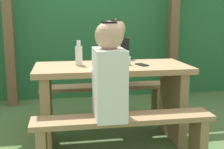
{
  "coord_description": "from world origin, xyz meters",
  "views": [
    {
      "loc": [
        -0.45,
        -2.67,
        1.19
      ],
      "look_at": [
        0.0,
        0.0,
        0.65
      ],
      "focal_mm": 47.97,
      "sensor_mm": 36.0,
      "label": 1
    }
  ],
  "objects_px": {
    "bottle_right": "(79,55)",
    "cell_phone": "(142,65)",
    "picnic_table": "(112,90)",
    "person_white_shirt": "(109,74)",
    "bottle_left": "(114,55)",
    "bench_far": "(104,95)",
    "person_black_coat": "(116,55)",
    "drinking_glass": "(127,60)",
    "bench_near": "(124,131)"
  },
  "relations": [
    {
      "from": "picnic_table",
      "to": "person_white_shirt",
      "type": "bearing_deg",
      "value": -101.87
    },
    {
      "from": "bottle_right",
      "to": "cell_phone",
      "type": "xyz_separation_m",
      "value": [
        0.57,
        -0.12,
        -0.09
      ]
    },
    {
      "from": "bench_far",
      "to": "person_black_coat",
      "type": "height_order",
      "value": "person_black_coat"
    },
    {
      "from": "bottle_left",
      "to": "cell_phone",
      "type": "xyz_separation_m",
      "value": [
        0.25,
        -0.07,
        -0.09
      ]
    },
    {
      "from": "bench_near",
      "to": "drinking_glass",
      "type": "distance_m",
      "value": 0.73
    },
    {
      "from": "picnic_table",
      "to": "bottle_left",
      "type": "xyz_separation_m",
      "value": [
        0.02,
        0.02,
        0.33
      ]
    },
    {
      "from": "bottle_right",
      "to": "bench_far",
      "type": "bearing_deg",
      "value": 57.36
    },
    {
      "from": "drinking_glass",
      "to": "cell_phone",
      "type": "height_order",
      "value": "drinking_glass"
    },
    {
      "from": "person_white_shirt",
      "to": "bottle_left",
      "type": "distance_m",
      "value": 0.57
    },
    {
      "from": "bench_far",
      "to": "person_black_coat",
      "type": "bearing_deg",
      "value": -1.43
    },
    {
      "from": "bench_near",
      "to": "person_black_coat",
      "type": "distance_m",
      "value": 1.16
    },
    {
      "from": "picnic_table",
      "to": "bottle_right",
      "type": "xyz_separation_m",
      "value": [
        -0.3,
        0.07,
        0.33
      ]
    },
    {
      "from": "bottle_left",
      "to": "cell_phone",
      "type": "bearing_deg",
      "value": -15.9
    },
    {
      "from": "person_white_shirt",
      "to": "bottle_right",
      "type": "bearing_deg",
      "value": 107.2
    },
    {
      "from": "person_white_shirt",
      "to": "drinking_glass",
      "type": "bearing_deg",
      "value": 64.99
    },
    {
      "from": "picnic_table",
      "to": "bottle_right",
      "type": "height_order",
      "value": "bottle_right"
    },
    {
      "from": "bench_near",
      "to": "cell_phone",
      "type": "xyz_separation_m",
      "value": [
        0.27,
        0.48,
        0.44
      ]
    },
    {
      "from": "picnic_table",
      "to": "person_black_coat",
      "type": "bearing_deg",
      "value": 75.96
    },
    {
      "from": "picnic_table",
      "to": "bench_near",
      "type": "xyz_separation_m",
      "value": [
        0.0,
        -0.53,
        -0.19
      ]
    },
    {
      "from": "bench_near",
      "to": "person_white_shirt",
      "type": "height_order",
      "value": "person_white_shirt"
    },
    {
      "from": "person_white_shirt",
      "to": "person_black_coat",
      "type": "distance_m",
      "value": 1.09
    },
    {
      "from": "bench_near",
      "to": "bottle_right",
      "type": "relative_size",
      "value": 6.18
    },
    {
      "from": "person_white_shirt",
      "to": "bottle_left",
      "type": "height_order",
      "value": "person_white_shirt"
    },
    {
      "from": "person_black_coat",
      "to": "bottle_left",
      "type": "relative_size",
      "value": 3.28
    },
    {
      "from": "person_white_shirt",
      "to": "person_black_coat",
      "type": "relative_size",
      "value": 1.0
    },
    {
      "from": "bench_far",
      "to": "person_black_coat",
      "type": "xyz_separation_m",
      "value": [
        0.13,
        -0.0,
        0.45
      ]
    },
    {
      "from": "picnic_table",
      "to": "cell_phone",
      "type": "bearing_deg",
      "value": -10.69
    },
    {
      "from": "cell_phone",
      "to": "bench_near",
      "type": "bearing_deg",
      "value": -135.86
    },
    {
      "from": "person_black_coat",
      "to": "bottle_right",
      "type": "height_order",
      "value": "person_black_coat"
    },
    {
      "from": "bottle_left",
      "to": "cell_phone",
      "type": "relative_size",
      "value": 1.57
    },
    {
      "from": "picnic_table",
      "to": "bottle_left",
      "type": "relative_size",
      "value": 6.38
    },
    {
      "from": "drinking_glass",
      "to": "bottle_left",
      "type": "height_order",
      "value": "bottle_left"
    },
    {
      "from": "drinking_glass",
      "to": "bottle_right",
      "type": "xyz_separation_m",
      "value": [
        -0.44,
        0.06,
        0.06
      ]
    },
    {
      "from": "bench_near",
      "to": "bottle_right",
      "type": "xyz_separation_m",
      "value": [
        -0.3,
        0.6,
        0.53
      ]
    },
    {
      "from": "picnic_table",
      "to": "bench_far",
      "type": "height_order",
      "value": "picnic_table"
    },
    {
      "from": "drinking_glass",
      "to": "bottle_left",
      "type": "bearing_deg",
      "value": 172.78
    },
    {
      "from": "picnic_table",
      "to": "person_white_shirt",
      "type": "distance_m",
      "value": 0.6
    },
    {
      "from": "drinking_glass",
      "to": "bench_far",
      "type": "bearing_deg",
      "value": 104.64
    },
    {
      "from": "bench_near",
      "to": "person_black_coat",
      "type": "xyz_separation_m",
      "value": [
        0.13,
        1.06,
        0.45
      ]
    },
    {
      "from": "bottle_right",
      "to": "cell_phone",
      "type": "relative_size",
      "value": 1.62
    },
    {
      "from": "bottle_left",
      "to": "bottle_right",
      "type": "xyz_separation_m",
      "value": [
        -0.32,
        0.05,
        0.01
      ]
    },
    {
      "from": "bench_near",
      "to": "bench_far",
      "type": "distance_m",
      "value": 1.07
    },
    {
      "from": "drinking_glass",
      "to": "cell_phone",
      "type": "relative_size",
      "value": 0.56
    },
    {
      "from": "picnic_table",
      "to": "bench_near",
      "type": "bearing_deg",
      "value": -90.0
    },
    {
      "from": "bottle_right",
      "to": "bench_near",
      "type": "bearing_deg",
      "value": -63.78
    },
    {
      "from": "person_white_shirt",
      "to": "bench_near",
      "type": "bearing_deg",
      "value": -1.7
    },
    {
      "from": "picnic_table",
      "to": "bench_near",
      "type": "height_order",
      "value": "picnic_table"
    },
    {
      "from": "bench_near",
      "to": "drinking_glass",
      "type": "relative_size",
      "value": 17.74
    },
    {
      "from": "person_white_shirt",
      "to": "cell_phone",
      "type": "height_order",
      "value": "person_white_shirt"
    },
    {
      "from": "person_white_shirt",
      "to": "bottle_left",
      "type": "xyz_separation_m",
      "value": [
        0.13,
        0.55,
        0.07
      ]
    }
  ]
}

